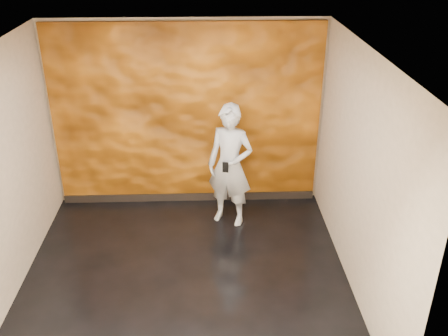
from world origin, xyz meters
TOP-DOWN VIEW (x-y plane):
  - room at (0.00, 0.00)m, footprint 4.02×4.02m
  - feature_wall at (0.00, 1.96)m, footprint 3.90×0.06m
  - baseboard at (0.00, 1.92)m, footprint 3.90×0.04m
  - man at (0.61, 1.32)m, footprint 0.77×0.65m
  - phone at (0.53, 1.09)m, footprint 0.08×0.03m

SIDE VIEW (x-z plane):
  - baseboard at x=0.00m, z-range 0.00..0.12m
  - man at x=0.61m, z-range 0.00..1.79m
  - phone at x=0.53m, z-range 0.91..1.06m
  - feature_wall at x=0.00m, z-range 0.00..2.75m
  - room at x=0.00m, z-range -0.01..2.81m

